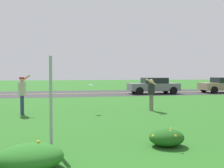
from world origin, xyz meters
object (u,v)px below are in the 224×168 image
object	(u,v)px
person_thrower_red_cap_gray_shirt	(22,92)
person_catcher_dark_shirt	(151,92)
frisbee_pale_blue	(91,85)
sign_post_near_path	(51,101)
car_tan_leftmost	(224,85)
car_gray_center_left	(154,86)

from	to	relation	value
person_thrower_red_cap_gray_shirt	person_catcher_dark_shirt	bearing A→B (deg)	0.75
frisbee_pale_blue	sign_post_near_path	bearing A→B (deg)	-106.72
sign_post_near_path	car_tan_leftmost	xyz separation A→B (m)	(15.54, 15.81, -0.39)
car_tan_leftmost	car_gray_center_left	xyz separation A→B (m)	(-7.07, 0.00, 0.00)
person_catcher_dark_shirt	person_thrower_red_cap_gray_shirt	bearing A→B (deg)	-179.25
person_thrower_red_cap_gray_shirt	person_catcher_dark_shirt	distance (m)	6.05
frisbee_pale_blue	car_gray_center_left	size ratio (longest dim) A/B	0.05
sign_post_near_path	person_thrower_red_cap_gray_shirt	xyz separation A→B (m)	(-1.44, 5.44, -0.11)
person_thrower_red_cap_gray_shirt	person_catcher_dark_shirt	world-z (taller)	person_thrower_red_cap_gray_shirt
car_gray_center_left	sign_post_near_path	bearing A→B (deg)	-118.19
frisbee_pale_blue	person_thrower_red_cap_gray_shirt	bearing A→B (deg)	-179.96
person_thrower_red_cap_gray_shirt	car_tan_leftmost	world-z (taller)	person_thrower_red_cap_gray_shirt
person_thrower_red_cap_gray_shirt	frisbee_pale_blue	distance (m)	3.09
sign_post_near_path	car_gray_center_left	bearing A→B (deg)	61.81
person_catcher_dark_shirt	car_gray_center_left	world-z (taller)	person_catcher_dark_shirt
car_gray_center_left	person_thrower_red_cap_gray_shirt	bearing A→B (deg)	-133.72
person_catcher_dark_shirt	car_tan_leftmost	size ratio (longest dim) A/B	0.36
sign_post_near_path	person_thrower_red_cap_gray_shirt	distance (m)	5.63
car_gray_center_left	frisbee_pale_blue	bearing A→B (deg)	-123.41
car_gray_center_left	car_tan_leftmost	bearing A→B (deg)	0.00
person_catcher_dark_shirt	car_tan_leftmost	world-z (taller)	person_catcher_dark_shirt
person_thrower_red_cap_gray_shirt	car_gray_center_left	xyz separation A→B (m)	(9.91, 10.37, -0.28)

